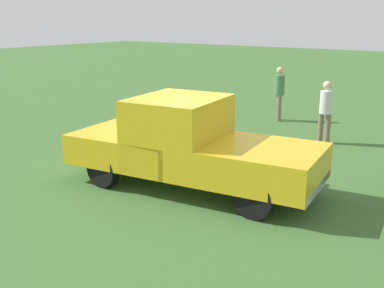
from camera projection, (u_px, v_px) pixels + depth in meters
name	position (u px, v px, depth m)	size (l,w,h in m)	color
ground_plane	(188.00, 172.00, 10.12)	(80.00, 80.00, 0.00)	#3D662D
pickup_truck	(186.00, 142.00, 9.03)	(5.16, 2.48, 1.79)	black
person_bystander	(326.00, 109.00, 12.22)	(0.34, 0.33, 1.66)	#7A6B51
person_visitor	(279.00, 90.00, 14.91)	(0.45, 0.45, 1.73)	#7A6B51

